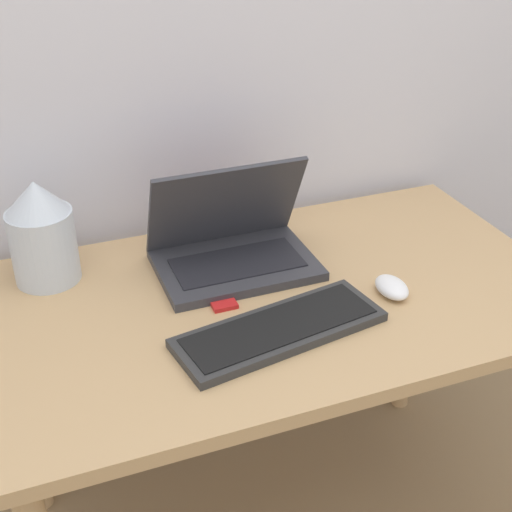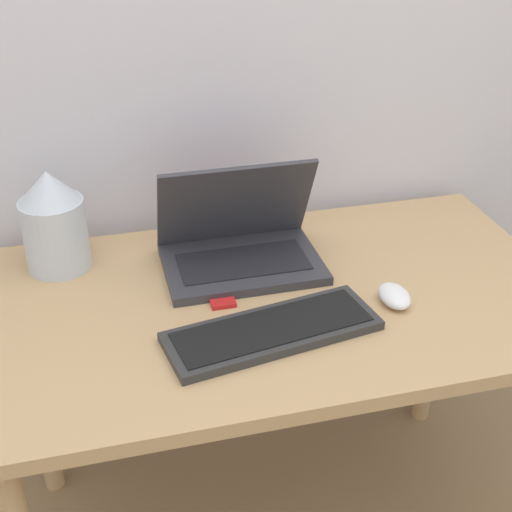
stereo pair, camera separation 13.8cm
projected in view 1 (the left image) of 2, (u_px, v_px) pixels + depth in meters
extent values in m
cube|color=tan|center=(278.00, 299.00, 1.46)|extent=(1.18, 0.68, 0.03)
cylinder|color=tan|center=(23.00, 405.00, 1.70)|extent=(0.05, 0.05, 0.68)
cylinder|color=tan|center=(411.00, 312.00, 2.04)|extent=(0.05, 0.05, 0.68)
cube|color=#333338|center=(235.00, 265.00, 1.53)|extent=(0.33, 0.23, 0.02)
cube|color=black|center=(237.00, 263.00, 1.51)|extent=(0.27, 0.13, 0.00)
cube|color=#333338|center=(225.00, 206.00, 1.52)|extent=(0.33, 0.11, 0.21)
cube|color=black|center=(224.00, 202.00, 1.53)|extent=(0.29, 0.09, 0.18)
cube|color=#2D2D2D|center=(280.00, 330.00, 1.33)|extent=(0.42, 0.21, 0.02)
cube|color=black|center=(280.00, 325.00, 1.32)|extent=(0.38, 0.17, 0.00)
ellipsoid|color=white|center=(392.00, 287.00, 1.44)|extent=(0.06, 0.09, 0.03)
cylinder|color=silver|center=(44.00, 246.00, 1.46)|extent=(0.13, 0.13, 0.16)
cone|color=silver|center=(35.00, 197.00, 1.41)|extent=(0.13, 0.13, 0.07)
cube|color=red|center=(222.00, 301.00, 1.42)|extent=(0.05, 0.06, 0.01)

